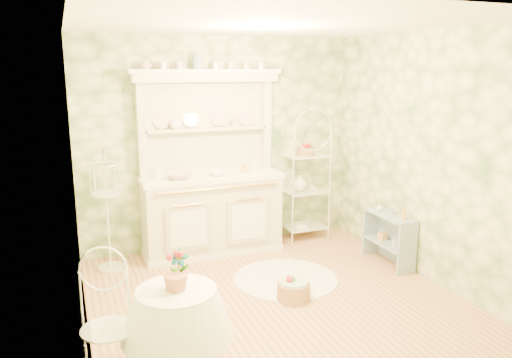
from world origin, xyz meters
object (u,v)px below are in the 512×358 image
object	(u,v)px
birdcage_stand	(107,211)
floor_basket	(293,290)
kitchen_dresser	(211,164)
round_table	(178,337)
bakers_rack	(305,170)
cafe_chair	(108,327)
side_shelf	(389,238)

from	to	relation	value
birdcage_stand	floor_basket	world-z (taller)	birdcage_stand
kitchen_dresser	floor_basket	distance (m)	1.95
round_table	birdcage_stand	size ratio (longest dim) A/B	0.46
bakers_rack	cafe_chair	distance (m)	3.80
side_shelf	cafe_chair	distance (m)	3.56
bakers_rack	cafe_chair	world-z (taller)	bakers_rack
bakers_rack	side_shelf	distance (m)	1.48
birdcage_stand	floor_basket	xyz separation A→B (m)	(1.66, -1.49, -0.61)
floor_basket	side_shelf	bearing A→B (deg)	17.22
side_shelf	floor_basket	distance (m)	1.56
bakers_rack	cafe_chair	xyz separation A→B (m)	(-2.83, -2.48, -0.49)
kitchen_dresser	side_shelf	bearing A→B (deg)	-31.72
cafe_chair	side_shelf	bearing A→B (deg)	34.27
round_table	birdcage_stand	distance (m)	2.40
round_table	floor_basket	bearing A→B (deg)	32.19
birdcage_stand	bakers_rack	bearing A→B (deg)	4.62
kitchen_dresser	round_table	world-z (taller)	kitchen_dresser
kitchen_dresser	floor_basket	xyz separation A→B (m)	(0.38, -1.60, -1.05)
kitchen_dresser	round_table	xyz separation A→B (m)	(-0.99, -2.47, -0.82)
bakers_rack	birdcage_stand	world-z (taller)	bakers_rack
side_shelf	floor_basket	world-z (taller)	side_shelf
round_table	birdcage_stand	world-z (taller)	birdcage_stand
kitchen_dresser	cafe_chair	xyz separation A→B (m)	(-1.48, -2.38, -0.68)
round_table	kitchen_dresser	bearing A→B (deg)	68.08
side_shelf	bakers_rack	bearing A→B (deg)	108.61
cafe_chair	floor_basket	distance (m)	2.05
floor_basket	round_table	bearing A→B (deg)	-147.81
cafe_chair	floor_basket	bearing A→B (deg)	36.65
birdcage_stand	kitchen_dresser	bearing A→B (deg)	5.19
round_table	cafe_chair	world-z (taller)	cafe_chair
cafe_chair	birdcage_stand	size ratio (longest dim) A/B	0.66
kitchen_dresser	cafe_chair	size ratio (longest dim) A/B	2.44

